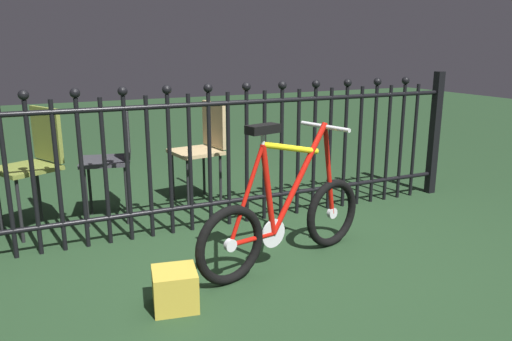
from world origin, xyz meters
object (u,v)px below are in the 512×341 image
(chair_olive, at_px, (36,157))
(bicycle, at_px, (286,218))
(chair_tan, at_px, (204,142))
(chair_charcoal, at_px, (115,153))
(display_crate, at_px, (175,289))

(chair_olive, bearing_deg, bicycle, -43.56)
(chair_tan, height_order, chair_charcoal, chair_charcoal)
(chair_tan, bearing_deg, display_crate, -113.87)
(chair_olive, height_order, display_crate, chair_olive)
(display_crate, bearing_deg, bicycle, 17.27)
(chair_tan, relative_size, chair_olive, 0.96)
(chair_tan, bearing_deg, chair_olive, -173.39)
(bicycle, xyz_separation_m, chair_olive, (-1.36, 1.29, 0.25))
(bicycle, bearing_deg, chair_tan, 91.16)
(chair_olive, height_order, chair_charcoal, chair_olive)
(chair_tan, distance_m, chair_olive, 1.34)
(chair_tan, distance_m, chair_charcoal, 0.79)
(chair_charcoal, bearing_deg, chair_tan, 12.55)
(bicycle, bearing_deg, chair_olive, 136.44)
(bicycle, height_order, chair_charcoal, bicycle)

